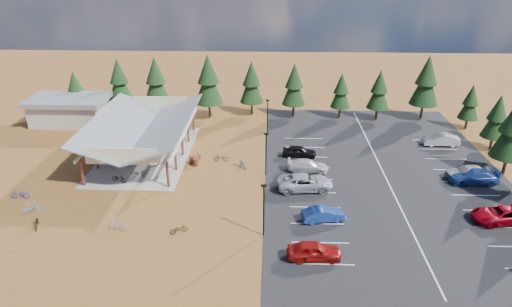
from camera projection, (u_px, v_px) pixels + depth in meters
name	position (u px, v px, depth m)	size (l,w,h in m)	color
ground	(220.00, 182.00, 50.21)	(140.00, 140.00, 0.00)	brown
asphalt_lot	(383.00, 173.00, 52.33)	(27.00, 44.00, 0.04)	black
concrete_pad	(146.00, 154.00, 56.90)	(10.60, 18.60, 0.10)	gray
bike_pavilion	(143.00, 126.00, 55.36)	(11.65, 19.40, 4.97)	#512117
outbuilding	(69.00, 110.00, 66.58)	(11.00, 7.00, 3.90)	#ADA593
lamp_post_0	(264.00, 207.00, 39.71)	(0.50, 0.25, 5.14)	black
lamp_post_1	(266.00, 151.00, 50.65)	(0.50, 0.25, 5.14)	black
lamp_post_2	(267.00, 115.00, 61.59)	(0.50, 0.25, 5.14)	black
trash_bin_0	(195.00, 162.00, 53.84)	(0.60, 0.60, 0.90)	#452418
trash_bin_1	(192.00, 160.00, 54.41)	(0.60, 0.60, 0.90)	#452418
pine_0	(75.00, 88.00, 68.89)	(2.97, 2.97, 6.91)	#382314
pine_1	(119.00, 80.00, 69.58)	(3.66, 3.66, 8.52)	#382314
pine_2	(156.00, 80.00, 68.44)	(3.88, 3.88, 9.03)	#382314
pine_3	(208.00, 80.00, 67.11)	(4.16, 4.16, 9.68)	#382314
pine_4	(252.00, 82.00, 68.79)	(3.58, 3.58, 8.34)	#382314
pine_5	(294.00, 84.00, 67.90)	(3.54, 3.54, 8.25)	#382314
pine_6	(341.00, 91.00, 67.81)	(2.97, 2.97, 6.92)	#382314
pine_7	(379.00, 90.00, 66.84)	(3.27, 3.27, 7.62)	#382314
pine_8	(426.00, 81.00, 66.55)	(4.15, 4.15, 9.67)	#382314
pine_12	(497.00, 117.00, 56.62)	(3.13, 3.13, 7.28)	#382314
pine_13	(471.00, 102.00, 63.56)	(2.79, 2.79, 6.49)	#382314
bike_0	(119.00, 178.00, 49.92)	(0.60, 1.72, 0.90)	black
bike_1	(121.00, 164.00, 53.03)	(0.47, 1.65, 0.99)	#929599
bike_2	(140.00, 142.00, 59.24)	(0.65, 1.87, 0.98)	#195295
bike_3	(151.00, 128.00, 63.72)	(0.52, 1.83, 1.10)	maroon
bike_4	(139.00, 173.00, 50.97)	(0.60, 1.73, 0.91)	black
bike_5	(171.00, 155.00, 55.54)	(0.42, 1.50, 0.90)	#9A9EA3
bike_6	(177.00, 141.00, 59.49)	(0.61, 1.76, 0.92)	navy
bike_7	(162.00, 136.00, 60.79)	(0.51, 1.81, 1.09)	maroon
bike_8	(37.00, 223.00, 41.88)	(0.66, 1.89, 0.99)	black
bike_9	(31.00, 208.00, 44.21)	(0.53, 1.86, 1.12)	gray
bike_10	(20.00, 194.00, 46.72)	(0.67, 1.92, 1.01)	navy
bike_12	(179.00, 229.00, 41.09)	(0.58, 1.67, 0.87)	black
bike_13	(118.00, 225.00, 41.39)	(0.53, 1.86, 1.12)	#94979C
bike_14	(243.00, 164.00, 53.34)	(0.66, 1.90, 1.00)	navy
bike_15	(196.00, 158.00, 54.73)	(0.49, 1.74, 1.05)	maroon
bike_16	(221.00, 158.00, 55.01)	(0.62, 1.78, 0.93)	black
car_0	(314.00, 251.00, 37.51)	(1.80, 4.47, 1.52)	maroon
car_1	(323.00, 214.00, 42.84)	(1.42, 4.09, 1.35)	navy
car_2	(305.00, 182.00, 48.37)	(2.73, 5.91, 1.64)	#A5A9AD
car_3	(308.00, 166.00, 52.40)	(1.90, 4.68, 1.36)	beige
car_4	(299.00, 151.00, 56.06)	(1.65, 4.09, 1.39)	black
car_6	(501.00, 215.00, 42.61)	(2.48, 5.38, 1.49)	maroon
car_7	(473.00, 177.00, 49.69)	(2.17, 5.34, 1.55)	navy
car_8	(468.00, 172.00, 50.50)	(1.94, 4.82, 1.64)	#93979A
car_9	(441.00, 140.00, 59.35)	(1.62, 4.64, 1.53)	#B5B5B5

